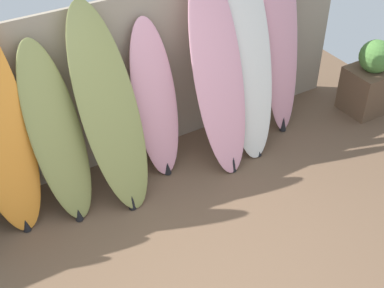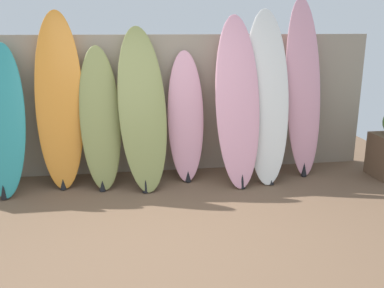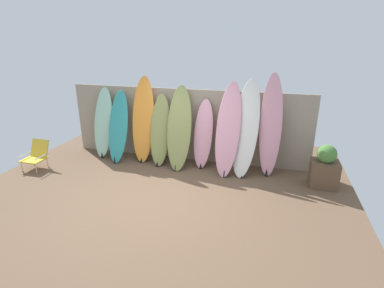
{
  "view_description": "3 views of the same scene",
  "coord_description": "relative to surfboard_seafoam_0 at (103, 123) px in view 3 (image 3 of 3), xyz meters",
  "views": [
    {
      "loc": [
        -1.45,
        -2.34,
        3.7
      ],
      "look_at": [
        0.34,
        0.65,
        1.01
      ],
      "focal_mm": 50.0,
      "sensor_mm": 36.0,
      "label": 1
    },
    {
      "loc": [
        -0.17,
        -3.55,
        1.91
      ],
      "look_at": [
        0.44,
        0.55,
        0.75
      ],
      "focal_mm": 40.0,
      "sensor_mm": 36.0,
      "label": 2
    },
    {
      "loc": [
        2.06,
        -4.9,
        2.97
      ],
      "look_at": [
        0.49,
        0.82,
        0.85
      ],
      "focal_mm": 28.0,
      "sensor_mm": 36.0,
      "label": 3
    }
  ],
  "objects": [
    {
      "name": "planter_box",
      "position": [
        5.33,
        -0.36,
        -0.47
      ],
      "size": [
        0.55,
        0.47,
        0.92
      ],
      "color": "brown",
      "rests_on": "ground"
    },
    {
      "name": "ground",
      "position": [
        2.12,
        -1.66,
        -0.88
      ],
      "size": [
        7.68,
        7.68,
        0.0
      ],
      "primitive_type": "plane",
      "color": "brown"
    },
    {
      "name": "surfboard_orange_2",
      "position": [
        1.12,
        0.0,
        0.16
      ],
      "size": [
        0.59,
        0.58,
        2.1
      ],
      "color": "orange",
      "rests_on": "ground"
    },
    {
      "name": "beach_chair",
      "position": [
        -1.18,
        -1.13,
        -0.56
      ],
      "size": [
        0.5,
        0.56,
        0.65
      ],
      "rotation": [
        0.0,
        0.0,
        0.04
      ],
      "color": "silver",
      "rests_on": "ground"
    },
    {
      "name": "surfboard_seafoam_0",
      "position": [
        0.0,
        0.0,
        0.0
      ],
      "size": [
        0.59,
        0.55,
        1.78
      ],
      "color": "#9ED6BC",
      "rests_on": "ground"
    },
    {
      "name": "surfboard_pink_6",
      "position": [
        3.26,
        -0.17,
        0.13
      ],
      "size": [
        0.6,
        0.84,
        2.05
      ],
      "color": "pink",
      "rests_on": "ground"
    },
    {
      "name": "fence_back",
      "position": [
        2.12,
        0.35,
        0.02
      ],
      "size": [
        6.08,
        0.11,
        1.8
      ],
      "color": "gray",
      "rests_on": "ground"
    },
    {
      "name": "surfboard_white_7",
      "position": [
        3.65,
        -0.11,
        0.17
      ],
      "size": [
        0.65,
        0.84,
        2.13
      ],
      "color": "white",
      "rests_on": "ground"
    },
    {
      "name": "surfboard_olive_4",
      "position": [
        2.1,
        -0.14,
        0.07
      ],
      "size": [
        0.66,
        0.86,
        1.92
      ],
      "color": "olive",
      "rests_on": "ground"
    },
    {
      "name": "surfboard_teal_1",
      "position": [
        0.5,
        -0.13,
        -0.02
      ],
      "size": [
        0.55,
        0.78,
        1.74
      ],
      "color": "teal",
      "rests_on": "ground"
    },
    {
      "name": "surfboard_pink_5",
      "position": [
        2.64,
        0.02,
        -0.09
      ],
      "size": [
        0.48,
        0.53,
        1.61
      ],
      "color": "pink",
      "rests_on": "ground"
    },
    {
      "name": "surfboard_olive_3",
      "position": [
        1.59,
        -0.08,
        -0.04
      ],
      "size": [
        0.55,
        0.7,
        1.69
      ],
      "color": "olive",
      "rests_on": "ground"
    },
    {
      "name": "surfboard_pink_8",
      "position": [
        4.17,
        0.01,
        0.24
      ],
      "size": [
        0.52,
        0.54,
        2.27
      ],
      "color": "pink",
      "rests_on": "ground"
    }
  ]
}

